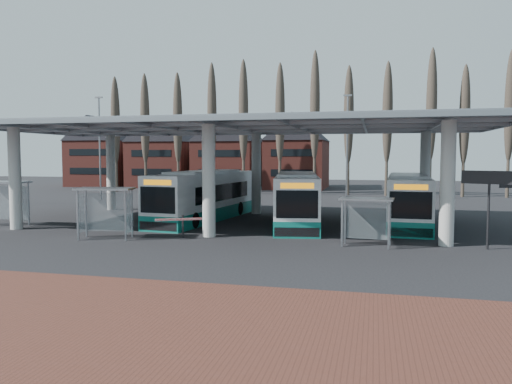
% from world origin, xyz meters
% --- Properties ---
extents(ground, '(140.00, 140.00, 0.00)m').
position_xyz_m(ground, '(0.00, 0.00, 0.00)').
color(ground, black).
rests_on(ground, ground).
extents(brick_strip, '(70.00, 10.00, 0.03)m').
position_xyz_m(brick_strip, '(0.00, -12.00, 0.01)').
color(brick_strip, '#4E281F').
rests_on(brick_strip, ground).
extents(station_canopy, '(32.00, 16.00, 6.34)m').
position_xyz_m(station_canopy, '(0.00, 8.00, 5.68)').
color(station_canopy, silver).
rests_on(station_canopy, ground).
extents(poplar_row, '(45.10, 1.10, 14.50)m').
position_xyz_m(poplar_row, '(0.00, 33.00, 8.78)').
color(poplar_row, '#473D33').
rests_on(poplar_row, ground).
extents(townhouse_row, '(36.80, 10.30, 12.25)m').
position_xyz_m(townhouse_row, '(-15.75, 44.00, 5.94)').
color(townhouse_row, maroon).
rests_on(townhouse_row, ground).
extents(lamp_post_a, '(0.80, 0.16, 10.17)m').
position_xyz_m(lamp_post_a, '(-18.00, 22.00, 5.34)').
color(lamp_post_a, slate).
rests_on(lamp_post_a, ground).
extents(lamp_post_b, '(0.80, 0.16, 10.17)m').
position_xyz_m(lamp_post_b, '(6.00, 26.00, 5.34)').
color(lamp_post_b, slate).
rests_on(lamp_post_b, ground).
extents(bus_1, '(3.89, 12.18, 3.33)m').
position_xyz_m(bus_1, '(-2.58, 9.18, 1.57)').
color(bus_1, white).
rests_on(bus_1, ground).
extents(bus_2, '(4.31, 11.96, 3.25)m').
position_xyz_m(bus_2, '(3.77, 8.72, 1.53)').
color(bus_2, white).
rests_on(bus_2, ground).
extents(bus_3, '(2.94, 11.52, 3.17)m').
position_xyz_m(bus_3, '(10.70, 9.96, 1.50)').
color(bus_3, white).
rests_on(bus_3, ground).
extents(shelter_0, '(3.05, 1.63, 2.77)m').
position_xyz_m(shelter_0, '(-13.68, 3.66, 2.01)').
color(shelter_0, gray).
rests_on(shelter_0, ground).
extents(shelter_1, '(3.10, 1.97, 2.67)m').
position_xyz_m(shelter_1, '(-5.07, 0.74, 1.94)').
color(shelter_1, gray).
rests_on(shelter_1, ground).
extents(shelter_2, '(2.60, 1.47, 2.32)m').
position_xyz_m(shelter_2, '(8.26, 1.59, 1.69)').
color(shelter_2, gray).
rests_on(shelter_2, ground).
extents(info_sign_0, '(2.30, 1.08, 3.64)m').
position_xyz_m(info_sign_0, '(13.74, 1.96, 3.05)').
color(info_sign_0, black).
rests_on(info_sign_0, ground).
extents(barrier, '(2.21, 1.18, 1.21)m').
position_xyz_m(barrier, '(-1.22, 1.38, 0.94)').
color(barrier, black).
rests_on(barrier, ground).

